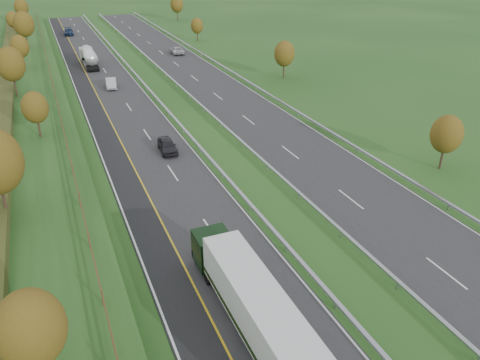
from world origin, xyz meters
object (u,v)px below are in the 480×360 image
object	(u,v)px
car_dark_near	(167,145)
car_silver_mid	(111,83)
box_lorry	(253,305)
car_small_far	(69,32)
car_oncoming	(177,50)
road_tanker	(89,56)

from	to	relation	value
car_dark_near	car_silver_mid	xyz separation A→B (m)	(-1.65, 29.80, 0.01)
box_lorry	car_small_far	distance (m)	114.77
box_lorry	car_silver_mid	distance (m)	59.45
car_dark_near	car_oncoming	bearing A→B (deg)	76.29
car_dark_near	box_lorry	bearing A→B (deg)	-91.49
box_lorry	road_tanker	distance (m)	76.88
box_lorry	car_dark_near	world-z (taller)	box_lorry
box_lorry	road_tanker	world-z (taller)	box_lorry
box_lorry	road_tanker	xyz separation A→B (m)	(-0.52, 76.88, -0.47)
car_silver_mid	car_oncoming	distance (m)	27.91
road_tanker	car_silver_mid	bearing A→B (deg)	-85.38
car_small_far	car_silver_mid	bearing A→B (deg)	-83.67
car_dark_near	car_small_far	distance (m)	85.22
car_silver_mid	car_small_far	size ratio (longest dim) A/B	0.84
box_lorry	car_oncoming	xyz separation A→B (m)	(18.40, 81.15, -1.54)
car_small_far	car_oncoming	xyz separation A→B (m)	(19.71, -33.60, -0.07)
road_tanker	car_oncoming	size ratio (longest dim) A/B	2.09
car_dark_near	car_silver_mid	size ratio (longest dim) A/B	0.96
road_tanker	car_oncoming	distance (m)	19.43
car_silver_mid	car_small_far	xyz separation A→B (m)	(-2.20, 55.33, 0.04)
car_dark_near	car_oncoming	distance (m)	53.92
road_tanker	car_dark_near	world-z (taller)	road_tanker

